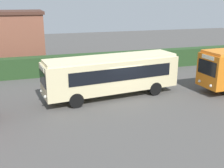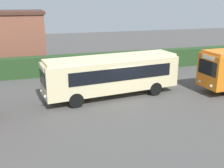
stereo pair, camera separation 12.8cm
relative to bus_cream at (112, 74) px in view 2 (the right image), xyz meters
name	(u,v)px [view 2 (the right image)]	position (x,y,z in m)	size (l,w,h in m)	color
ground_plane	(124,98)	(0.74, -0.65, -1.74)	(84.06, 84.06, 0.00)	#514F4C
bus_cream	(112,74)	(0.00, 0.00, 0.00)	(10.15, 3.45, 3.00)	beige
hedge_row	(97,63)	(0.74, 7.40, -0.83)	(54.03, 1.25, 1.83)	#284723
depot_building	(4,39)	(-7.98, 13.08, 1.15)	(8.53, 6.65, 5.76)	brown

